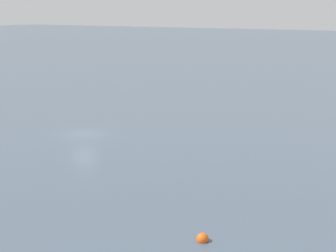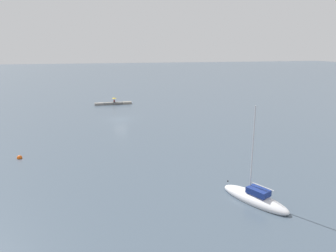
{
  "view_description": "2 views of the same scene",
  "coord_description": "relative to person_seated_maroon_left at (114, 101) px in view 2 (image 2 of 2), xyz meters",
  "views": [
    {
      "loc": [
        37.61,
        30.9,
        11.92
      ],
      "look_at": [
        -1.56,
        8.52,
        1.47
      ],
      "focal_mm": 54.55,
      "sensor_mm": 36.0,
      "label": 1
    },
    {
      "loc": [
        6.02,
        62.56,
        14.03
      ],
      "look_at": [
        -4.66,
        20.77,
        3.3
      ],
      "focal_mm": 33.49,
      "sensor_mm": 36.0,
      "label": 2
    }
  ],
  "objects": [
    {
      "name": "ground_plane",
      "position": [
        0.28,
        17.87,
        -0.81
      ],
      "size": [
        500.0,
        500.0,
        0.0
      ],
      "primitive_type": "plane",
      "color": "#475666"
    },
    {
      "name": "seawall_pier",
      "position": [
        0.28,
        -0.01,
        -0.53
      ],
      "size": [
        9.35,
        1.42,
        0.55
      ],
      "color": "gray",
      "rests_on": "ground_plane"
    },
    {
      "name": "person_seated_maroon_left",
      "position": [
        0.0,
        0.0,
        0.0
      ],
      "size": [
        0.45,
        0.64,
        0.73
      ],
      "rotation": [
        0.0,
        0.0,
        -0.12
      ],
      "color": "#1E2333",
      "rests_on": "seawall_pier"
    },
    {
      "name": "mooring_buoy_near",
      "position": [
        15.55,
        38.1,
        -0.69
      ],
      "size": [
        0.66,
        0.66,
        0.66
      ],
      "color": "#EA5914",
      "rests_on": "ground_plane"
    },
    {
      "name": "sailboat_white_far",
      "position": [
        -8.26,
        56.39,
        -0.46
      ],
      "size": [
        4.82,
        7.35,
        9.44
      ],
      "rotation": [
        0.0,
        0.0,
        3.57
      ],
      "color": "silver",
      "rests_on": "ground_plane"
    },
    {
      "name": "umbrella_open_yellow",
      "position": [
        -0.01,
        -0.01,
        0.85
      ],
      "size": [
        1.21,
        1.21,
        1.27
      ],
      "color": "black",
      "rests_on": "seawall_pier"
    }
  ]
}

